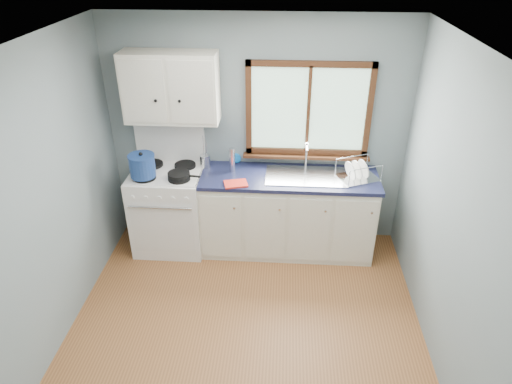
# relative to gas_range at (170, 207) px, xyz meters

# --- Properties ---
(floor) EXTENTS (3.20, 3.60, 0.02)m
(floor) POSITION_rel_gas_range_xyz_m (0.95, -1.47, -0.50)
(floor) COLOR #945C31
(floor) RESTS_ON ground
(ceiling) EXTENTS (3.20, 3.60, 0.02)m
(ceiling) POSITION_rel_gas_range_xyz_m (0.95, -1.47, 2.02)
(ceiling) COLOR white
(ceiling) RESTS_ON wall_back
(wall_back) EXTENTS (3.20, 0.02, 2.50)m
(wall_back) POSITION_rel_gas_range_xyz_m (0.95, 0.34, 0.76)
(wall_back) COLOR slate
(wall_back) RESTS_ON ground
(wall_left) EXTENTS (0.02, 3.60, 2.50)m
(wall_left) POSITION_rel_gas_range_xyz_m (-0.66, -1.47, 0.76)
(wall_left) COLOR slate
(wall_left) RESTS_ON ground
(wall_right) EXTENTS (0.02, 3.60, 2.50)m
(wall_right) POSITION_rel_gas_range_xyz_m (2.56, -1.47, 0.76)
(wall_right) COLOR slate
(wall_right) RESTS_ON ground
(gas_range) EXTENTS (0.76, 0.69, 1.36)m
(gas_range) POSITION_rel_gas_range_xyz_m (0.00, 0.00, 0.00)
(gas_range) COLOR white
(gas_range) RESTS_ON floor
(base_cabinets) EXTENTS (1.85, 0.60, 0.88)m
(base_cabinets) POSITION_rel_gas_range_xyz_m (1.31, 0.02, -0.08)
(base_cabinets) COLOR silver
(base_cabinets) RESTS_ON floor
(countertop) EXTENTS (1.89, 0.64, 0.04)m
(countertop) POSITION_rel_gas_range_xyz_m (1.31, 0.02, 0.41)
(countertop) COLOR black
(countertop) RESTS_ON base_cabinets
(sink) EXTENTS (0.84, 0.46, 0.44)m
(sink) POSITION_rel_gas_range_xyz_m (1.49, 0.02, 0.37)
(sink) COLOR silver
(sink) RESTS_ON countertop
(window) EXTENTS (1.36, 0.10, 1.03)m
(window) POSITION_rel_gas_range_xyz_m (1.48, 0.30, 0.98)
(window) COLOR #9EC6A8
(window) RESTS_ON wall_back
(upper_cabinets) EXTENTS (0.95, 0.35, 0.70)m
(upper_cabinets) POSITION_rel_gas_range_xyz_m (0.10, 0.15, 1.31)
(upper_cabinets) COLOR silver
(upper_cabinets) RESTS_ON wall_back
(skillet) EXTENTS (0.36, 0.26, 0.05)m
(skillet) POSITION_rel_gas_range_xyz_m (0.18, -0.15, 0.49)
(skillet) COLOR black
(skillet) RESTS_ON gas_range
(stockpot) EXTENTS (0.31, 0.31, 0.27)m
(stockpot) POSITION_rel_gas_range_xyz_m (-0.19, -0.16, 0.59)
(stockpot) COLOR navy
(stockpot) RESTS_ON gas_range
(utensil_crock) EXTENTS (0.14, 0.14, 0.36)m
(utensil_crock) POSITION_rel_gas_range_xyz_m (0.40, 0.17, 0.50)
(utensil_crock) COLOR silver
(utensil_crock) RESTS_ON countertop
(thermos) EXTENTS (0.06, 0.06, 0.27)m
(thermos) POSITION_rel_gas_range_xyz_m (0.70, 0.09, 0.56)
(thermos) COLOR silver
(thermos) RESTS_ON countertop
(soap_bottle) EXTENTS (0.13, 0.13, 0.26)m
(soap_bottle) POSITION_rel_gas_range_xyz_m (0.74, 0.27, 0.56)
(soap_bottle) COLOR blue
(soap_bottle) RESTS_ON countertop
(dish_towel) EXTENTS (0.27, 0.22, 0.02)m
(dish_towel) POSITION_rel_gas_range_xyz_m (0.77, -0.21, 0.43)
(dish_towel) COLOR red
(dish_towel) RESTS_ON countertop
(dish_rack) EXTENTS (0.48, 0.43, 0.21)m
(dish_rack) POSITION_rel_gas_range_xyz_m (2.01, 0.01, 0.48)
(dish_rack) COLOR silver
(dish_rack) RESTS_ON countertop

